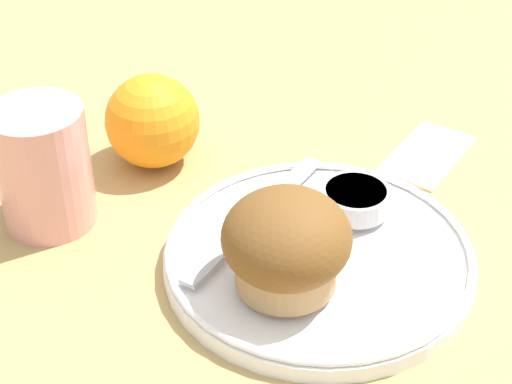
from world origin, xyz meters
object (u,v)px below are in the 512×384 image
(muffin, at_px, (286,244))
(butter_knife, at_px, (256,217))
(orange_fruit, at_px, (152,121))
(juice_glass, at_px, (43,167))

(muffin, bearing_deg, butter_knife, 49.66)
(muffin, xyz_separation_m, orange_fruit, (0.10, 0.20, -0.01))
(muffin, height_order, orange_fruit, muffin)
(butter_knife, xyz_separation_m, orange_fruit, (0.04, 0.14, 0.02))
(muffin, distance_m, juice_glass, 0.22)
(butter_knife, height_order, orange_fruit, orange_fruit)
(butter_knife, bearing_deg, muffin, -131.81)
(juice_glass, bearing_deg, muffin, -84.05)
(butter_knife, height_order, juice_glass, juice_glass)
(muffin, xyz_separation_m, butter_knife, (0.05, 0.06, -0.03))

